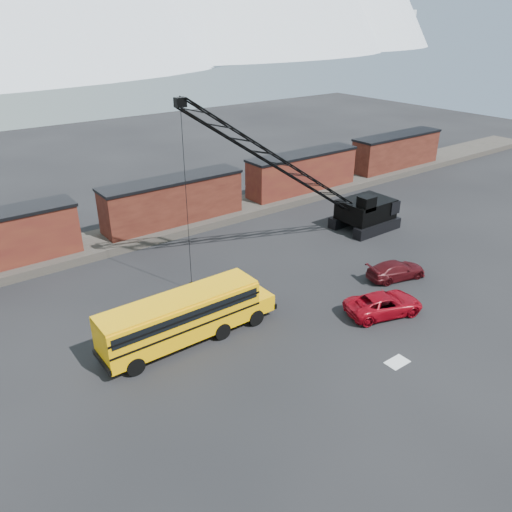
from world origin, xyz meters
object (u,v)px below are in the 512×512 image
(maroon_suv, at_px, (396,270))
(red_pickup, at_px, (384,304))
(school_bus, at_px, (186,316))
(crawler_crane, at_px, (291,170))

(maroon_suv, bearing_deg, red_pickup, 134.88)
(school_bus, distance_m, red_pickup, 13.32)
(red_pickup, distance_m, maroon_suv, 5.51)
(school_bus, xyz_separation_m, red_pickup, (12.21, -5.22, -1.05))
(red_pickup, bearing_deg, school_bus, 84.19)
(crawler_crane, bearing_deg, school_bus, -156.03)
(school_bus, bearing_deg, red_pickup, -23.14)
(school_bus, distance_m, maroon_suv, 17.16)
(red_pickup, height_order, crawler_crane, crawler_crane)
(maroon_suv, height_order, crawler_crane, crawler_crane)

